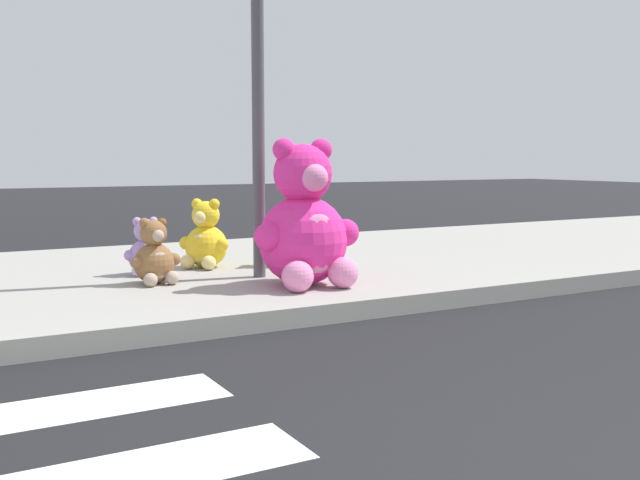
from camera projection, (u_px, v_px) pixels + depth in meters
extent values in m
cube|color=#9E9B93|center=(125.00, 281.00, 6.87)|extent=(28.00, 4.40, 0.15)
cylinder|color=#4C4C51|center=(258.00, 96.00, 6.47)|extent=(0.11, 0.11, 3.20)
sphere|color=#F22D93|center=(303.00, 240.00, 6.21)|extent=(0.75, 0.75, 0.75)
ellipsoid|color=pink|center=(318.00, 244.00, 5.97)|extent=(0.42, 0.18, 0.49)
sphere|color=#F22D93|center=(303.00, 173.00, 6.14)|extent=(0.49, 0.49, 0.49)
sphere|color=pink|center=(314.00, 178.00, 5.96)|extent=(0.22, 0.22, 0.22)
sphere|color=#F22D93|center=(321.00, 150.00, 6.20)|extent=(0.19, 0.19, 0.19)
sphere|color=#F22D93|center=(345.00, 233.00, 6.28)|extent=(0.23, 0.23, 0.23)
sphere|color=pink|center=(343.00, 273.00, 6.05)|extent=(0.26, 0.26, 0.26)
sphere|color=#F22D93|center=(284.00, 150.00, 6.04)|extent=(0.19, 0.19, 0.19)
sphere|color=#F22D93|center=(269.00, 237.00, 5.95)|extent=(0.23, 0.23, 0.23)
sphere|color=pink|center=(298.00, 276.00, 5.86)|extent=(0.26, 0.26, 0.26)
sphere|color=#B28CD8|center=(146.00, 257.00, 6.78)|extent=(0.32, 0.32, 0.32)
ellipsoid|color=silver|center=(147.00, 258.00, 6.67)|extent=(0.19, 0.10, 0.21)
sphere|color=#B28CD8|center=(146.00, 231.00, 6.75)|extent=(0.21, 0.21, 0.21)
sphere|color=silver|center=(147.00, 233.00, 6.67)|extent=(0.10, 0.10, 0.10)
sphere|color=#B28CD8|center=(154.00, 221.00, 6.77)|extent=(0.08, 0.08, 0.08)
sphere|color=#B28CD8|center=(164.00, 254.00, 6.79)|extent=(0.10, 0.10, 0.10)
sphere|color=silver|center=(158.00, 270.00, 6.69)|extent=(0.11, 0.11, 0.11)
sphere|color=#B28CD8|center=(137.00, 222.00, 6.72)|extent=(0.08, 0.08, 0.08)
sphere|color=#B28CD8|center=(129.00, 255.00, 6.69)|extent=(0.10, 0.10, 0.10)
sphere|color=silver|center=(138.00, 271.00, 6.63)|extent=(0.11, 0.11, 0.11)
sphere|color=olive|center=(154.00, 263.00, 6.27)|extent=(0.34, 0.34, 0.34)
ellipsoid|color=tan|center=(160.00, 265.00, 6.17)|extent=(0.20, 0.09, 0.22)
sphere|color=olive|center=(153.00, 233.00, 6.25)|extent=(0.23, 0.23, 0.23)
sphere|color=tan|center=(158.00, 236.00, 6.17)|extent=(0.10, 0.10, 0.10)
sphere|color=olive|center=(162.00, 222.00, 6.28)|extent=(0.09, 0.09, 0.09)
sphere|color=olive|center=(174.00, 259.00, 6.33)|extent=(0.11, 0.11, 0.11)
sphere|color=tan|center=(172.00, 278.00, 6.22)|extent=(0.12, 0.12, 0.12)
sphere|color=olive|center=(144.00, 223.00, 6.19)|extent=(0.09, 0.09, 0.09)
sphere|color=olive|center=(137.00, 262.00, 6.14)|extent=(0.11, 0.11, 0.11)
sphere|color=tan|center=(151.00, 280.00, 6.11)|extent=(0.12, 0.12, 0.12)
sphere|color=yellow|center=(206.00, 246.00, 7.21)|extent=(0.41, 0.41, 0.41)
ellipsoid|color=#F0DB80|center=(199.00, 248.00, 7.07)|extent=(0.22, 0.23, 0.27)
sphere|color=yellow|center=(206.00, 215.00, 7.18)|extent=(0.27, 0.27, 0.27)
sphere|color=#F0DB80|center=(200.00, 218.00, 7.07)|extent=(0.12, 0.12, 0.12)
sphere|color=yellow|center=(214.00, 204.00, 7.13)|extent=(0.10, 0.10, 0.10)
sphere|color=yellow|center=(222.00, 244.00, 7.10)|extent=(0.13, 0.13, 0.13)
sphere|color=#F0DB80|center=(209.00, 263.00, 7.03)|extent=(0.14, 0.14, 0.14)
sphere|color=yellow|center=(197.00, 204.00, 7.19)|extent=(0.10, 0.10, 0.10)
sphere|color=yellow|center=(186.00, 243.00, 7.22)|extent=(0.13, 0.13, 0.13)
sphere|color=#F0DB80|center=(188.00, 262.00, 7.10)|extent=(0.14, 0.14, 0.14)
sphere|color=#8CD133|center=(285.00, 247.00, 7.34)|extent=(0.36, 0.36, 0.36)
ellipsoid|color=#B8DE87|center=(276.00, 246.00, 7.43)|extent=(0.22, 0.14, 0.24)
sphere|color=#8CD133|center=(285.00, 220.00, 7.31)|extent=(0.24, 0.24, 0.24)
sphere|color=#B8DE87|center=(278.00, 221.00, 7.38)|extent=(0.11, 0.11, 0.11)
sphere|color=#8CD133|center=(279.00, 210.00, 7.24)|extent=(0.09, 0.09, 0.09)
sphere|color=#8CD133|center=(270.00, 245.00, 7.24)|extent=(0.11, 0.11, 0.11)
sphere|color=#B8DE87|center=(267.00, 259.00, 7.38)|extent=(0.13, 0.13, 0.13)
sphere|color=#8CD133|center=(291.00, 210.00, 7.37)|extent=(0.09, 0.09, 0.09)
sphere|color=#8CD133|center=(294.00, 242.00, 7.50)|extent=(0.11, 0.11, 0.11)
sphere|color=#B8DE87|center=(281.00, 257.00, 7.53)|extent=(0.13, 0.13, 0.13)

